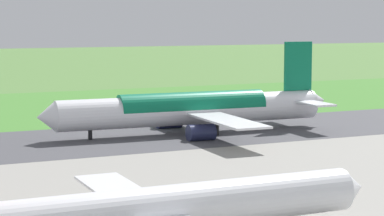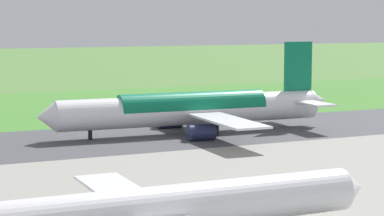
% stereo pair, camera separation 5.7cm
% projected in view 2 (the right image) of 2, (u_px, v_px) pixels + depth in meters
% --- Properties ---
extents(ground_plane, '(800.00, 800.00, 0.00)m').
position_uv_depth(ground_plane, '(152.00, 136.00, 125.91)').
color(ground_plane, '#547F3D').
extents(runway_asphalt, '(600.00, 29.70, 0.06)m').
position_uv_depth(runway_asphalt, '(152.00, 136.00, 125.91)').
color(runway_asphalt, '#47474C').
rests_on(runway_asphalt, ground).
extents(apron_concrete, '(440.00, 110.00, 0.05)m').
position_uv_depth(apron_concrete, '(348.00, 212.00, 76.14)').
color(apron_concrete, gray).
rests_on(apron_concrete, ground).
extents(grass_verge_foreground, '(600.00, 80.00, 0.04)m').
position_uv_depth(grass_verge_foreground, '(81.00, 108.00, 165.57)').
color(grass_verge_foreground, '#478534').
rests_on(grass_verge_foreground, ground).
extents(airliner_main, '(54.09, 44.19, 15.88)m').
position_uv_depth(airliner_main, '(194.00, 109.00, 128.60)').
color(airliner_main, white).
rests_on(airliner_main, ground).
extents(airliner_parked_mid, '(42.73, 34.86, 12.51)m').
position_uv_depth(airliner_parked_mid, '(159.00, 208.00, 64.42)').
color(airliner_parked_mid, white).
rests_on(airliner_parked_mid, ground).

